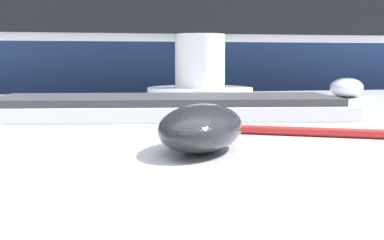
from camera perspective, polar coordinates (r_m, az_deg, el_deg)
The scene contains 5 objects.
partition_panel at distance 1.20m, azimuth -6.98°, elevation 1.04°, with size 5.00×0.03×1.37m.
computer_mouse_near at distance 0.39m, azimuth 1.00°, elevation -0.80°, with size 0.10×0.13×0.03m.
keyboard at distance 0.61m, azimuth -3.09°, elevation 1.41°, with size 0.42×0.20×0.02m.
computer_mouse_far at distance 0.97m, azimuth 16.17°, elevation 3.36°, with size 0.10×0.12×0.03m.
pen at distance 0.47m, azimuth 11.68°, elevation -1.20°, with size 0.13×0.07×0.01m.
Camera 1 is at (-0.09, -0.55, 0.80)m, focal length 50.00 mm.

